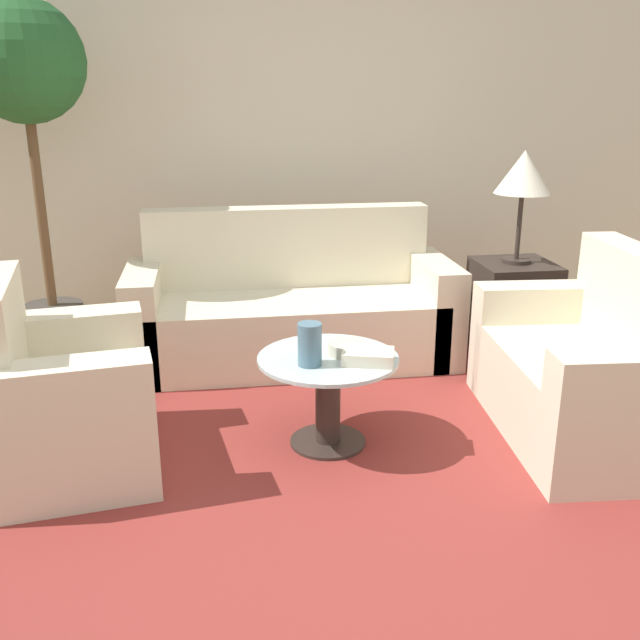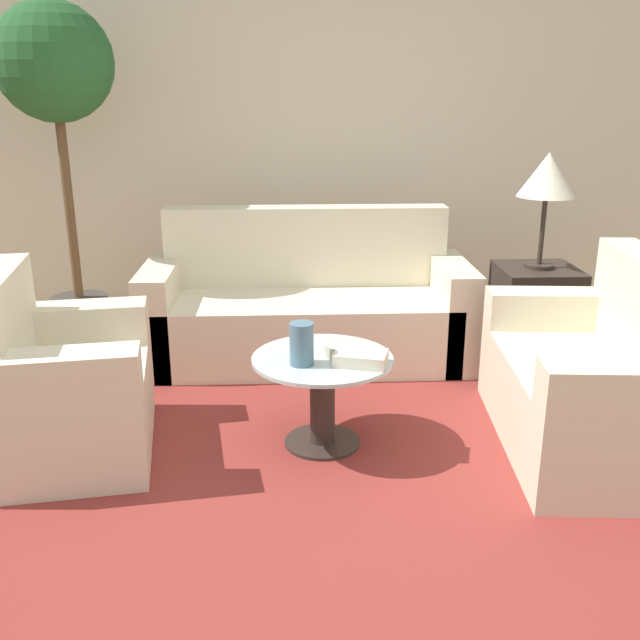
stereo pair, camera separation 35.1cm
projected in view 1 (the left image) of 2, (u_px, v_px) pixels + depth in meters
The scene contains 13 objects.
ground_plane at pixel (385, 505), 2.94m from camera, with size 14.00×14.00×0.00m, color brown.
wall_back at pixel (300, 138), 5.13m from camera, with size 10.00×0.06×2.60m.
rug at pixel (328, 443), 3.45m from camera, with size 3.46×3.25×0.01m.
sofa_main at pixel (291, 312), 4.49m from camera, with size 2.00×0.76×0.93m.
armchair at pixel (56, 405), 3.17m from camera, with size 0.82×0.99×0.89m.
loveseat at pixel (592, 376), 3.49m from camera, with size 0.82×1.32×0.91m.
coffee_table at pixel (328, 389), 3.36m from camera, with size 0.66×0.66×0.45m.
side_table at pixel (512, 307), 4.61m from camera, with size 0.47×0.47×0.59m.
table_lamp at pixel (524, 175), 4.35m from camera, with size 0.35×0.35×0.70m.
potted_plant at pixel (27, 96), 4.13m from camera, with size 0.71×0.71×2.15m.
vase at pixel (310, 344), 3.19m from camera, with size 0.11×0.11×0.20m.
bowl at pixel (348, 348), 3.35m from camera, with size 0.19×0.19×0.06m.
book_stack at pixel (368, 357), 3.24m from camera, with size 0.27×0.22×0.06m.
Camera 1 is at (-0.65, -2.49, 1.64)m, focal length 40.00 mm.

